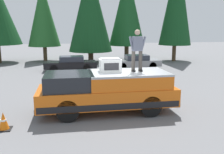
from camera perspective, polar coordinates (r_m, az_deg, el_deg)
name	(u,v)px	position (r m, az deg, el deg)	size (l,w,h in m)	color
ground_plane	(112,110)	(10.50, -0.10, -7.63)	(90.00, 90.00, 0.00)	slate
pickup_truck	(107,91)	(10.07, -1.15, -3.27)	(2.01, 5.54, 1.65)	orange
compressor_unit	(110,65)	(9.99, -0.44, 2.78)	(0.65, 0.84, 0.56)	silver
person_on_truck_bed	(137,49)	(10.08, 5.82, 6.38)	(0.29, 0.72, 1.69)	#423D38
parked_car_grey	(136,62)	(21.01, 5.52, 3.54)	(1.64, 4.10, 1.16)	gray
parked_car_black	(71,63)	(20.19, -9.52, 3.12)	(1.64, 4.10, 1.16)	black
traffic_cone	(4,122)	(9.24, -23.78, -9.42)	(0.47, 0.47, 0.62)	black
conifer_left	(127,8)	(26.56, 3.50, 15.68)	(3.74, 3.74, 9.31)	#4C3826
conifer_center_left	(90,9)	(24.62, -5.11, 15.49)	(4.24, 4.24, 9.31)	#4C3826
conifer_center_right	(43,14)	(26.47, -15.64, 13.78)	(3.26, 3.26, 7.94)	#4C3826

